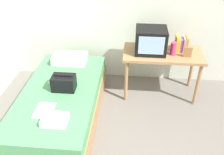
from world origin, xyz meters
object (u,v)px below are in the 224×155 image
at_px(handbag, 64,83).
at_px(remote_silver, 51,81).
at_px(book_row, 181,44).
at_px(pillow, 70,59).
at_px(tv, 151,41).
at_px(bed, 61,105).
at_px(water_bottle, 173,49).
at_px(folded_towel, 55,120).
at_px(desk, 162,58).
at_px(picture_frame, 188,52).
at_px(remote_dark, 51,119).
at_px(magazine, 44,110).

bearing_deg(handbag, remote_silver, 145.27).
distance_m(book_row, pillow, 1.69).
relative_size(tv, handbag, 1.47).
bearing_deg(handbag, bed, -157.27).
bearing_deg(pillow, water_bottle, -2.29).
relative_size(bed, pillow, 3.90).
distance_m(water_bottle, pillow, 1.57).
height_order(pillow, handbag, handbag).
bearing_deg(handbag, folded_towel, -84.97).
relative_size(desk, picture_frame, 7.52).
distance_m(picture_frame, pillow, 1.76).
bearing_deg(handbag, desk, 28.66).
xyz_separation_m(pillow, remote_silver, (-0.13, -0.56, -0.05)).
relative_size(water_bottle, picture_frame, 1.24).
bearing_deg(remote_dark, picture_frame, 35.60).
height_order(water_bottle, remote_silver, water_bottle).
bearing_deg(book_row, magazine, -143.96).
height_order(desk, remote_dark, desk).
bearing_deg(folded_towel, desk, 46.82).
bearing_deg(book_row, handbag, -153.35).
xyz_separation_m(book_row, pillow, (-1.67, -0.07, -0.29)).
xyz_separation_m(book_row, magazine, (-1.70, -1.24, -0.34)).
distance_m(handbag, folded_towel, 0.63).
xyz_separation_m(remote_dark, remote_silver, (-0.22, 0.74, 0.00)).
relative_size(magazine, folded_towel, 1.04).
distance_m(handbag, remote_silver, 0.29).
relative_size(book_row, remote_dark, 1.51).
height_order(tv, water_bottle, tv).
bearing_deg(magazine, folded_towel, -44.07).
bearing_deg(remote_silver, desk, 20.02).
distance_m(remote_dark, folded_towel, 0.08).
distance_m(bed, tv, 1.55).
height_order(water_bottle, folded_towel, water_bottle).
bearing_deg(book_row, water_bottle, -133.43).
height_order(water_bottle, book_row, book_row).
bearing_deg(desk, picture_frame, -20.82).
xyz_separation_m(water_bottle, handbag, (-1.45, -0.66, -0.24)).
height_order(desk, remote_silver, desk).
bearing_deg(remote_dark, book_row, 41.02).
height_order(magazine, remote_dark, remote_dark).
bearing_deg(folded_towel, pillow, 96.40).
xyz_separation_m(desk, pillow, (-1.41, -0.00, -0.09)).
bearing_deg(pillow, picture_frame, -3.98).
relative_size(bed, handbag, 6.67).
height_order(magazine, remote_silver, remote_silver).
distance_m(picture_frame, folded_towel, 2.02).
bearing_deg(handbag, remote_dark, -90.80).
distance_m(pillow, remote_silver, 0.58).
bearing_deg(book_row, picture_frame, -69.81).
bearing_deg(magazine, remote_silver, 99.28).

